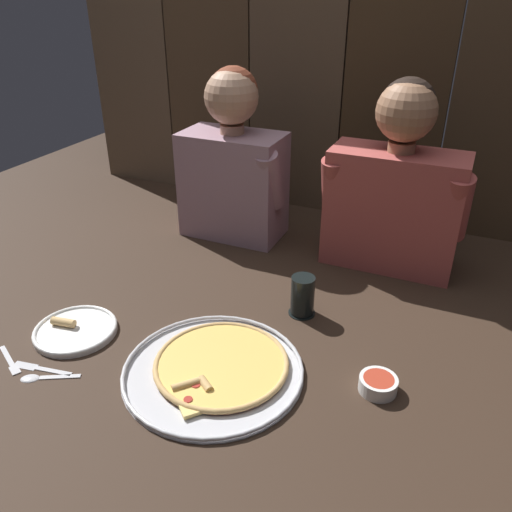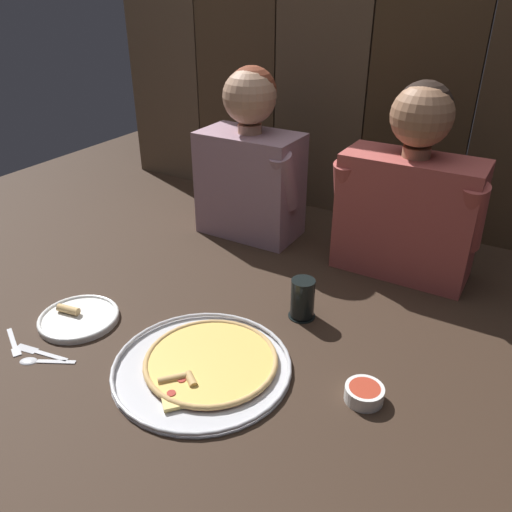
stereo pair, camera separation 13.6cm
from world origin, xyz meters
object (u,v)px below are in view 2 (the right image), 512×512
(dipping_bowl, at_px, (364,393))
(dinner_plate, at_px, (78,318))
(drinking_glass, at_px, (303,299))
(pizza_tray, at_px, (205,364))
(diner_right, at_px, (410,193))
(diner_left, at_px, (250,161))

(dipping_bowl, bearing_deg, dinner_plate, -171.93)
(dinner_plate, relative_size, drinking_glass, 1.87)
(drinking_glass, bearing_deg, dinner_plate, -147.53)
(pizza_tray, bearing_deg, dinner_plate, -177.34)
(dipping_bowl, relative_size, diner_right, 0.15)
(dinner_plate, height_order, drinking_glass, drinking_glass)
(dinner_plate, distance_m, dipping_bowl, 0.78)
(diner_left, bearing_deg, pizza_tray, -67.10)
(dinner_plate, height_order, diner_left, diner_left)
(dinner_plate, relative_size, dipping_bowl, 2.48)
(pizza_tray, relative_size, dipping_bowl, 4.94)
(dinner_plate, distance_m, diner_right, 1.02)
(drinking_glass, xyz_separation_m, diner_right, (0.16, 0.39, 0.21))
(pizza_tray, height_order, diner_left, diner_left)
(dipping_bowl, distance_m, diner_right, 0.66)
(diner_left, xyz_separation_m, diner_right, (0.56, -0.00, -0.00))
(pizza_tray, bearing_deg, diner_left, 112.90)
(dipping_bowl, bearing_deg, diner_right, 99.77)
(dipping_bowl, bearing_deg, pizza_tray, -166.02)
(drinking_glass, bearing_deg, diner_left, 135.92)
(pizza_tray, bearing_deg, diner_right, 69.47)
(dipping_bowl, distance_m, diner_left, 0.93)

